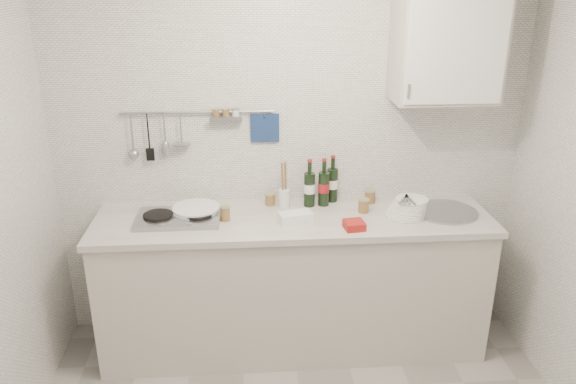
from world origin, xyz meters
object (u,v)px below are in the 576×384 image
object	(u,v)px
wall_cabinet	(447,41)
plate_stack_hob	(195,211)
wine_bottles	(322,181)
utensil_crock	(284,196)
plate_stack_sink	(408,208)

from	to	relation	value
wall_cabinet	plate_stack_hob	world-z (taller)	wall_cabinet
wine_bottles	utensil_crock	size ratio (longest dim) A/B	1.02
plate_stack_hob	plate_stack_sink	size ratio (longest dim) A/B	1.22
plate_stack_hob	wine_bottles	bearing A→B (deg)	9.15
plate_stack_hob	wine_bottles	world-z (taller)	wine_bottles
plate_stack_sink	plate_stack_hob	bearing A→B (deg)	176.06
wine_bottles	plate_stack_hob	bearing A→B (deg)	-170.85
wall_cabinet	utensil_crock	size ratio (longest dim) A/B	2.31
plate_stack_hob	utensil_crock	world-z (taller)	utensil_crock
plate_stack_sink	utensil_crock	distance (m)	0.78
wall_cabinet	plate_stack_sink	world-z (taller)	wall_cabinet
wine_bottles	utensil_crock	world-z (taller)	wine_bottles
plate_stack_hob	plate_stack_sink	distance (m)	1.32
plate_stack_sink	utensil_crock	xyz separation A→B (m)	(-0.75, 0.20, 0.02)
wall_cabinet	plate_stack_hob	bearing A→B (deg)	-178.01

